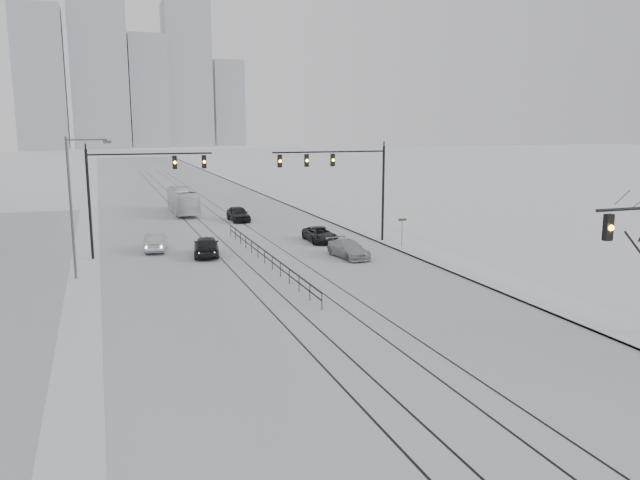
# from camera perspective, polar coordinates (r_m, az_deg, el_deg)

# --- Properties ---
(road) EXTENTS (22.00, 260.00, 0.02)m
(road) POSITION_cam_1_polar(r_m,az_deg,el_deg) (73.37, -10.97, 2.68)
(road) COLOR silver
(road) RESTS_ON ground
(sidewalk_east) EXTENTS (5.00, 260.00, 0.16)m
(sidewalk_east) POSITION_cam_1_polar(r_m,az_deg,el_deg) (76.51, -0.91, 3.23)
(sidewalk_east) COLOR white
(sidewalk_east) RESTS_ON ground
(curb) EXTENTS (0.10, 260.00, 0.12)m
(curb) POSITION_cam_1_polar(r_m,az_deg,el_deg) (75.77, -2.67, 3.14)
(curb) COLOR gray
(curb) RESTS_ON ground
(tram_rails) EXTENTS (5.30, 180.00, 0.01)m
(tram_rails) POSITION_cam_1_polar(r_m,az_deg,el_deg) (53.91, -7.73, 0.03)
(tram_rails) COLOR black
(tram_rails) RESTS_ON ground
(skyline) EXTENTS (96.00, 48.00, 72.00)m
(skyline) POSITION_cam_1_polar(r_m,az_deg,el_deg) (286.76, -16.86, 14.20)
(skyline) COLOR #A6ADB6
(skyline) RESTS_ON ground
(traffic_mast_ne) EXTENTS (9.60, 0.37, 8.00)m
(traffic_mast_ne) POSITION_cam_1_polar(r_m,az_deg,el_deg) (50.74, 2.39, 6.00)
(traffic_mast_ne) COLOR black
(traffic_mast_ne) RESTS_ON ground
(traffic_mast_nw) EXTENTS (9.10, 0.37, 8.00)m
(traffic_mast_nw) POSITION_cam_1_polar(r_m,az_deg,el_deg) (48.16, -16.90, 5.10)
(traffic_mast_nw) COLOR black
(traffic_mast_nw) RESTS_ON ground
(street_light_west) EXTENTS (2.73, 0.25, 9.00)m
(street_light_west) POSITION_cam_1_polar(r_m,az_deg,el_deg) (42.20, -21.46, 3.64)
(street_light_west) COLOR #595B60
(street_light_west) RESTS_ON ground
(median_fence) EXTENTS (0.06, 24.00, 1.00)m
(median_fence) POSITION_cam_1_polar(r_m,az_deg,el_deg) (44.24, -5.07, -1.54)
(median_fence) COLOR black
(median_fence) RESTS_ON ground
(street_sign) EXTENTS (0.70, 0.06, 2.40)m
(street_sign) POSITION_cam_1_polar(r_m,az_deg,el_deg) (50.03, 7.51, 1.07)
(street_sign) COLOR #595B60
(street_sign) RESTS_ON ground
(sedan_sb_inner) EXTENTS (2.49, 4.76, 1.55)m
(sedan_sb_inner) POSITION_cam_1_polar(r_m,az_deg,el_deg) (47.44, -10.35, -0.55)
(sedan_sb_inner) COLOR black
(sedan_sb_inner) RESTS_ON ground
(sedan_sb_outer) EXTENTS (2.16, 4.42, 1.39)m
(sedan_sb_outer) POSITION_cam_1_polar(r_m,az_deg,el_deg) (50.30, -14.76, -0.19)
(sedan_sb_outer) COLOR #ABAFB3
(sedan_sb_outer) RESTS_ON ground
(sedan_nb_front) EXTENTS (2.16, 4.52, 1.25)m
(sedan_nb_front) POSITION_cam_1_polar(r_m,az_deg,el_deg) (52.42, -0.01, 0.49)
(sedan_nb_front) COLOR black
(sedan_nb_front) RESTS_ON ground
(sedan_nb_right) EXTENTS (2.32, 4.65, 1.30)m
(sedan_nb_right) POSITION_cam_1_polar(r_m,az_deg,el_deg) (46.19, 2.62, -0.84)
(sedan_nb_right) COLOR #A3A7AA
(sedan_nb_right) RESTS_ON ground
(sedan_nb_far) EXTENTS (1.92, 4.48, 1.51)m
(sedan_nb_far) POSITION_cam_1_polar(r_m,az_deg,el_deg) (64.33, -7.48, 2.38)
(sedan_nb_far) COLOR black
(sedan_nb_far) RESTS_ON ground
(box_truck) EXTENTS (2.35, 9.91, 2.76)m
(box_truck) POSITION_cam_1_polar(r_m,az_deg,el_deg) (70.89, -12.41, 3.48)
(box_truck) COLOR white
(box_truck) RESTS_ON ground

